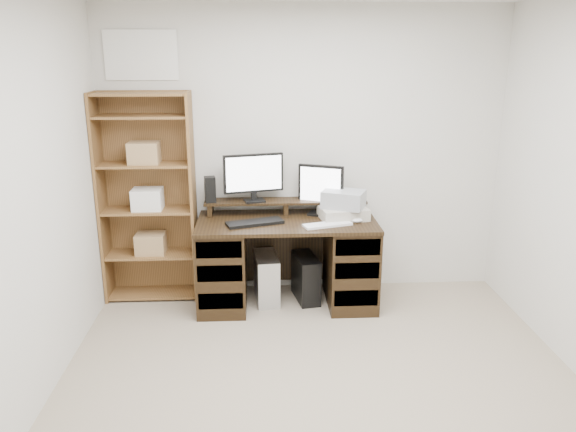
{
  "coord_description": "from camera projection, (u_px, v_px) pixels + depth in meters",
  "views": [
    {
      "loc": [
        -0.39,
        -2.85,
        2.13
      ],
      "look_at": [
        -0.16,
        1.43,
        0.85
      ],
      "focal_mm": 35.0,
      "sensor_mm": 36.0,
      "label": 1
    }
  ],
  "objects": [
    {
      "name": "monitor_wide",
      "position": [
        254.0,
        175.0,
        4.77
      ],
      "size": [
        0.51,
        0.18,
        0.41
      ],
      "rotation": [
        0.0,
        0.0,
        0.25
      ],
      "color": "black",
      "rests_on": "riser_shelf"
    },
    {
      "name": "tower_silver",
      "position": [
        267.0,
        278.0,
        4.9
      ],
      "size": [
        0.23,
        0.44,
        0.42
      ],
      "primitive_type": "cube",
      "rotation": [
        0.0,
        0.0,
        0.1
      ],
      "color": "silver",
      "rests_on": "ground"
    },
    {
      "name": "mouse",
      "position": [
        357.0,
        220.0,
        4.64
      ],
      "size": [
        0.11,
        0.09,
        0.04
      ],
      "primitive_type": "ellipsoid",
      "rotation": [
        0.0,
        0.0,
        0.42
      ],
      "color": "silver",
      "rests_on": "desk"
    },
    {
      "name": "basket",
      "position": [
        344.0,
        199.0,
        4.71
      ],
      "size": [
        0.41,
        0.35,
        0.14
      ],
      "primitive_type": "cube",
      "rotation": [
        0.0,
        0.0,
        -0.4
      ],
      "color": "#9DA1A7",
      "rests_on": "printer"
    },
    {
      "name": "printer",
      "position": [
        343.0,
        213.0,
        4.74
      ],
      "size": [
        0.43,
        0.35,
        0.1
      ],
      "primitive_type": "cube",
      "rotation": [
        0.0,
        0.0,
        0.17
      ],
      "color": "#B7B0A0",
      "rests_on": "desk"
    },
    {
      "name": "keyboard_black",
      "position": [
        255.0,
        223.0,
        4.59
      ],
      "size": [
        0.49,
        0.29,
        0.03
      ],
      "primitive_type": "cube",
      "rotation": [
        0.0,
        0.0,
        0.31
      ],
      "color": "black",
      "rests_on": "desk"
    },
    {
      "name": "keyboard_white",
      "position": [
        327.0,
        225.0,
        4.56
      ],
      "size": [
        0.42,
        0.23,
        0.02
      ],
      "primitive_type": "cube",
      "rotation": [
        0.0,
        0.0,
        0.3
      ],
      "color": "silver",
      "rests_on": "desk"
    },
    {
      "name": "tower_black",
      "position": [
        306.0,
        278.0,
        4.93
      ],
      "size": [
        0.24,
        0.42,
        0.4
      ],
      "rotation": [
        0.0,
        0.0,
        0.18
      ],
      "color": "black",
      "rests_on": "ground"
    },
    {
      "name": "room",
      "position": [
        332.0,
        220.0,
        3.0
      ],
      "size": [
        3.54,
        4.04,
        2.54
      ],
      "color": "tan",
      "rests_on": "ground"
    },
    {
      "name": "desk",
      "position": [
        287.0,
        260.0,
        4.81
      ],
      "size": [
        1.5,
        0.7,
        0.75
      ],
      "color": "black",
      "rests_on": "ground"
    },
    {
      "name": "speaker",
      "position": [
        210.0,
        189.0,
        4.77
      ],
      "size": [
        0.1,
        0.1,
        0.22
      ],
      "primitive_type": "cube",
      "rotation": [
        0.0,
        0.0,
        0.2
      ],
      "color": "black",
      "rests_on": "riser_shelf"
    },
    {
      "name": "bookshelf",
      "position": [
        148.0,
        196.0,
        4.8
      ],
      "size": [
        0.8,
        0.3,
        1.8
      ],
      "color": "brown",
      "rests_on": "ground"
    },
    {
      "name": "monitor_small",
      "position": [
        321.0,
        188.0,
        4.81
      ],
      "size": [
        0.38,
        0.21,
        0.43
      ],
      "rotation": [
        0.0,
        0.0,
        -0.39
      ],
      "color": "black",
      "rests_on": "desk"
    },
    {
      "name": "riser_shelf",
      "position": [
        285.0,
        203.0,
        4.88
      ],
      "size": [
        1.4,
        0.22,
        0.12
      ],
      "color": "black",
      "rests_on": "desk"
    }
  ]
}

